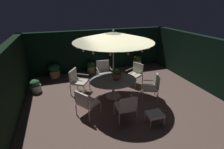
{
  "coord_description": "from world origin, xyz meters",
  "views": [
    {
      "loc": [
        -2.15,
        -5.09,
        3.43
      ],
      "look_at": [
        -0.28,
        0.44,
        0.9
      ],
      "focal_mm": 26.14,
      "sensor_mm": 36.0,
      "label": 1
    }
  ],
  "objects_px": {
    "potted_plant_right_near": "(54,70)",
    "patio_chair_southeast": "(135,73)",
    "patio_chair_east": "(153,86)",
    "potted_plant_front_corner": "(35,86)",
    "potted_plant_left_near": "(91,67)",
    "centerpiece_planter": "(116,74)",
    "patio_chair_southwest": "(77,79)",
    "patio_chair_south": "(104,70)",
    "ottoman_footrest": "(155,115)",
    "patio_chair_north": "(86,101)",
    "potted_plant_back_center": "(137,61)",
    "patio_dining_table": "(113,82)",
    "patio_chair_northeast": "(126,106)",
    "patio_umbrella": "(113,37)",
    "potted_plant_left_far": "(106,65)"
  },
  "relations": [
    {
      "from": "ottoman_footrest",
      "to": "potted_plant_front_corner",
      "type": "bearing_deg",
      "value": 137.76
    },
    {
      "from": "patio_chair_south",
      "to": "ottoman_footrest",
      "type": "height_order",
      "value": "patio_chair_south"
    },
    {
      "from": "patio_umbrella",
      "to": "potted_plant_front_corner",
      "type": "xyz_separation_m",
      "value": [
        -2.97,
        1.41,
        -2.13
      ]
    },
    {
      "from": "centerpiece_planter",
      "to": "potted_plant_back_center",
      "type": "distance_m",
      "value": 3.68
    },
    {
      "from": "patio_umbrella",
      "to": "potted_plant_back_center",
      "type": "relative_size",
      "value": 4.05
    },
    {
      "from": "patio_dining_table",
      "to": "potted_plant_right_near",
      "type": "relative_size",
      "value": 2.59
    },
    {
      "from": "centerpiece_planter",
      "to": "patio_chair_southwest",
      "type": "distance_m",
      "value": 1.68
    },
    {
      "from": "patio_chair_southeast",
      "to": "potted_plant_front_corner",
      "type": "xyz_separation_m",
      "value": [
        -4.3,
        0.67,
        -0.3
      ]
    },
    {
      "from": "patio_chair_northeast",
      "to": "ottoman_footrest",
      "type": "bearing_deg",
      "value": -27.71
    },
    {
      "from": "potted_plant_right_near",
      "to": "potted_plant_back_center",
      "type": "bearing_deg",
      "value": -0.1
    },
    {
      "from": "patio_dining_table",
      "to": "potted_plant_right_near",
      "type": "bearing_deg",
      "value": 128.44
    },
    {
      "from": "centerpiece_planter",
      "to": "patio_chair_southwest",
      "type": "bearing_deg",
      "value": 149.12
    },
    {
      "from": "potted_plant_right_near",
      "to": "patio_chair_northeast",
      "type": "bearing_deg",
      "value": -63.8
    },
    {
      "from": "patio_chair_southwest",
      "to": "centerpiece_planter",
      "type": "bearing_deg",
      "value": -30.88
    },
    {
      "from": "patio_umbrella",
      "to": "potted_plant_front_corner",
      "type": "height_order",
      "value": "patio_umbrella"
    },
    {
      "from": "patio_chair_northeast",
      "to": "potted_plant_left_far",
      "type": "xyz_separation_m",
      "value": [
        0.65,
        4.33,
        -0.25
      ]
    },
    {
      "from": "patio_chair_east",
      "to": "patio_umbrella",
      "type": "bearing_deg",
      "value": 157.49
    },
    {
      "from": "patio_chair_southeast",
      "to": "patio_chair_northeast",
      "type": "bearing_deg",
      "value": -122.26
    },
    {
      "from": "patio_chair_east",
      "to": "potted_plant_front_corner",
      "type": "relative_size",
      "value": 1.77
    },
    {
      "from": "patio_chair_south",
      "to": "potted_plant_right_near",
      "type": "relative_size",
      "value": 1.39
    },
    {
      "from": "patio_umbrella",
      "to": "potted_plant_left_far",
      "type": "xyz_separation_m",
      "value": [
        0.55,
        2.82,
        -2.11
      ]
    },
    {
      "from": "centerpiece_planter",
      "to": "patio_chair_northeast",
      "type": "bearing_deg",
      "value": -98.07
    },
    {
      "from": "patio_umbrella",
      "to": "potted_plant_left_near",
      "type": "distance_m",
      "value": 3.41
    },
    {
      "from": "patio_chair_south",
      "to": "potted_plant_back_center",
      "type": "xyz_separation_m",
      "value": [
        2.4,
        1.24,
        -0.19
      ]
    },
    {
      "from": "patio_chair_northeast",
      "to": "potted_plant_back_center",
      "type": "bearing_deg",
      "value": 59.21
    },
    {
      "from": "centerpiece_planter",
      "to": "patio_chair_southeast",
      "type": "xyz_separation_m",
      "value": [
        1.21,
        0.75,
        -0.42
      ]
    },
    {
      "from": "patio_umbrella",
      "to": "potted_plant_left_near",
      "type": "height_order",
      "value": "patio_umbrella"
    },
    {
      "from": "potted_plant_back_center",
      "to": "centerpiece_planter",
      "type": "bearing_deg",
      "value": -130.02
    },
    {
      "from": "patio_chair_south",
      "to": "potted_plant_right_near",
      "type": "distance_m",
      "value": 2.57
    },
    {
      "from": "patio_chair_east",
      "to": "potted_plant_left_far",
      "type": "distance_m",
      "value": 3.52
    },
    {
      "from": "patio_dining_table",
      "to": "patio_chair_south",
      "type": "xyz_separation_m",
      "value": [
        0.04,
        1.52,
        -0.08
      ]
    },
    {
      "from": "patio_chair_south",
      "to": "potted_plant_left_near",
      "type": "relative_size",
      "value": 1.5
    },
    {
      "from": "patio_chair_north",
      "to": "potted_plant_back_center",
      "type": "distance_m",
      "value": 5.17
    },
    {
      "from": "ottoman_footrest",
      "to": "potted_plant_left_near",
      "type": "bearing_deg",
      "value": 102.33
    },
    {
      "from": "patio_chair_northeast",
      "to": "patio_chair_south",
      "type": "xyz_separation_m",
      "value": [
        0.14,
        3.03,
        0.02
      ]
    },
    {
      "from": "patio_chair_southeast",
      "to": "potted_plant_left_near",
      "type": "relative_size",
      "value": 1.48
    },
    {
      "from": "potted_plant_left_far",
      "to": "potted_plant_front_corner",
      "type": "bearing_deg",
      "value": -158.13
    },
    {
      "from": "patio_chair_southwest",
      "to": "potted_plant_left_near",
      "type": "bearing_deg",
      "value": 63.09
    },
    {
      "from": "potted_plant_front_corner",
      "to": "potted_plant_back_center",
      "type": "distance_m",
      "value": 5.59
    },
    {
      "from": "centerpiece_planter",
      "to": "ottoman_footrest",
      "type": "height_order",
      "value": "centerpiece_planter"
    },
    {
      "from": "potted_plant_right_near",
      "to": "patio_chair_southeast",
      "type": "bearing_deg",
      "value": -29.96
    },
    {
      "from": "patio_chair_southwest",
      "to": "potted_plant_left_near",
      "type": "distance_m",
      "value": 2.13
    },
    {
      "from": "potted_plant_left_near",
      "to": "potted_plant_left_far",
      "type": "relative_size",
      "value": 1.15
    },
    {
      "from": "centerpiece_planter",
      "to": "patio_chair_east",
      "type": "bearing_deg",
      "value": -23.69
    },
    {
      "from": "centerpiece_planter",
      "to": "potted_plant_front_corner",
      "type": "xyz_separation_m",
      "value": [
        -3.09,
        1.42,
        -0.73
      ]
    },
    {
      "from": "ottoman_footrest",
      "to": "potted_plant_left_near",
      "type": "relative_size",
      "value": 0.78
    },
    {
      "from": "patio_dining_table",
      "to": "potted_plant_back_center",
      "type": "distance_m",
      "value": 3.7
    },
    {
      "from": "patio_chair_southeast",
      "to": "patio_chair_south",
      "type": "xyz_separation_m",
      "value": [
        -1.28,
        0.79,
        -0.02
      ]
    },
    {
      "from": "patio_chair_south",
      "to": "patio_chair_southwest",
      "type": "xyz_separation_m",
      "value": [
        -1.32,
        -0.7,
        0.03
      ]
    },
    {
      "from": "patio_chair_southeast",
      "to": "potted_plant_right_near",
      "type": "height_order",
      "value": "patio_chair_southeast"
    }
  ]
}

